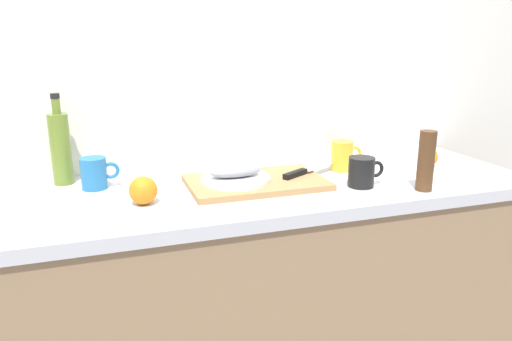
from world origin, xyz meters
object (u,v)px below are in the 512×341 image
cutting_board (256,182)px  pepper_mill (426,161)px  coffee_mug_0 (95,173)px  orange_0 (428,157)px  coffee_mug_1 (362,172)px  fish_fillet (236,172)px  chef_knife (305,171)px  olive_oil_bottle (60,147)px  coffee_mug_2 (343,156)px  white_plate (236,179)px

cutting_board → pepper_mill: 0.54m
coffee_mug_0 → orange_0: 1.19m
coffee_mug_1 → fish_fillet: bearing=163.1°
fish_fillet → chef_knife: size_ratio=0.64×
cutting_board → olive_oil_bottle: olive_oil_bottle is taller
coffee_mug_1 → coffee_mug_2: coffee_mug_2 is taller
coffee_mug_2 → olive_oil_bottle: bearing=171.6°
chef_knife → orange_0: 0.51m
chef_knife → coffee_mug_2: 0.19m
chef_knife → coffee_mug_1: bearing=-74.6°
pepper_mill → coffee_mug_1: bearing=149.2°
fish_fillet → pepper_mill: size_ratio=0.89×
coffee_mug_2 → white_plate: bearing=-169.4°
coffee_mug_0 → pepper_mill: pepper_mill is taller
cutting_board → white_plate: size_ratio=1.96×
chef_knife → orange_0: (0.51, 0.01, 0.01)m
olive_oil_bottle → chef_knife: bearing=-14.6°
fish_fillet → orange_0: bearing=1.8°
coffee_mug_2 → chef_knife: bearing=-161.0°
orange_0 → olive_oil_bottle: bearing=171.3°
chef_knife → coffee_mug_0: (-0.68, 0.11, 0.02)m
fish_fillet → chef_knife: bearing=4.2°
coffee_mug_1 → coffee_mug_2: 0.20m
olive_oil_bottle → pepper_mill: olive_oil_bottle is taller
white_plate → coffee_mug_1: 0.41m
coffee_mug_0 → chef_knife: bearing=-9.4°
coffee_mug_1 → olive_oil_bottle: bearing=159.7°
fish_fillet → orange_0: 0.76m
cutting_board → coffee_mug_1: size_ratio=3.58×
chef_knife → coffee_mug_0: coffee_mug_0 is taller
coffee_mug_2 → pepper_mill: pepper_mill is taller
olive_oil_bottle → coffee_mug_1: (0.92, -0.34, -0.07)m
white_plate → cutting_board: bearing=2.0°
coffee_mug_0 → pepper_mill: size_ratio=0.63×
coffee_mug_2 → pepper_mill: size_ratio=0.62×
white_plate → olive_oil_bottle: size_ratio=0.76×
coffee_mug_0 → orange_0: bearing=-5.2°
coffee_mug_2 → coffee_mug_0: bearing=176.5°
fish_fillet → chef_knife: 0.25m
chef_knife → pepper_mill: 0.39m
white_plate → olive_oil_bottle: olive_oil_bottle is taller
fish_fillet → pepper_mill: bearing=-21.3°
coffee_mug_0 → orange_0: coffee_mug_0 is taller
coffee_mug_0 → coffee_mug_2: coffee_mug_2 is taller
cutting_board → coffee_mug_2: 0.37m
coffee_mug_2 → pepper_mill: (0.13, -0.30, 0.04)m
coffee_mug_0 → white_plate: bearing=-17.1°
chef_knife → white_plate: bearing=153.8°
cutting_board → orange_0: 0.69m
fish_fillet → coffee_mug_2: (0.43, 0.08, 0.00)m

